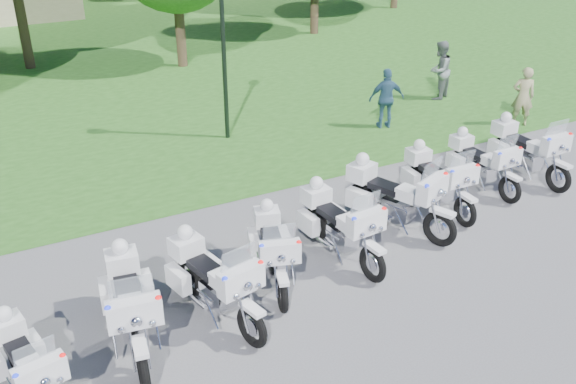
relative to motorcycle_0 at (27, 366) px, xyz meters
name	(u,v)px	position (x,y,z in m)	size (l,w,h in m)	color
ground	(303,266)	(4.97, 1.20, -0.61)	(100.00, 100.00, 0.00)	#5B5A60
grass_lawn	(54,10)	(4.97, 28.20, -0.61)	(100.00, 48.00, 0.01)	#27571B
motorcycle_0	(27,366)	(0.00, 0.00, 0.00)	(0.98, 2.16, 1.46)	black
motorcycle_1	(130,303)	(1.60, 0.59, 0.10)	(1.05, 2.54, 1.71)	black
motorcycle_2	(213,279)	(2.98, 0.64, 0.08)	(1.16, 2.44, 1.66)	black
motorcycle_3	(273,248)	(4.32, 1.12, 0.03)	(1.17, 2.21, 1.53)	black
motorcycle_4	(339,223)	(5.77, 1.25, 0.08)	(0.93, 2.46, 1.65)	black
motorcycle_5	(394,195)	(7.32, 1.65, 0.12)	(1.45, 2.49, 1.76)	black
motorcycle_6	(437,178)	(8.72, 1.98, 0.05)	(0.81, 2.36, 1.59)	black
motorcycle_7	(481,161)	(10.25, 2.27, 0.02)	(0.75, 2.26, 1.52)	black
motorcycle_8	(526,148)	(11.63, 2.24, 0.08)	(0.82, 2.47, 1.66)	black
lamp_post	(222,16)	(6.21, 7.79, 2.70)	(0.44, 0.44, 4.41)	black
bystander_a	(523,97)	(14.07, 4.77, 0.24)	(0.62, 0.41, 1.71)	tan
bystander_b	(439,71)	(13.49, 7.75, 0.32)	(0.90, 0.70, 1.86)	slate
bystander_c	(386,99)	(10.52, 6.42, 0.25)	(1.01, 0.42, 1.72)	#315976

